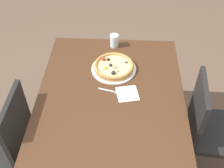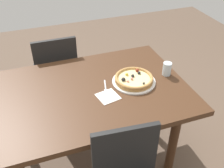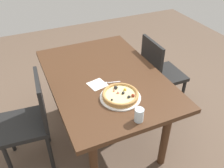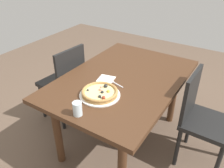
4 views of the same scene
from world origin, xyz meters
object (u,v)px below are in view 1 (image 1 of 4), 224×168
napkin (127,94)px  chair_far (210,128)px  dining_table (110,114)px  chair_near (6,140)px  drinking_glass (114,41)px  pizza (114,66)px  plate (114,69)px  fork (112,91)px

napkin → chair_far: bearing=83.2°
dining_table → chair_near: chair_near is taller
dining_table → chair_near: (0.14, -0.70, -0.15)m
dining_table → chair_far: bearing=92.7°
chair_near → drinking_glass: 1.08m
pizza → drinking_glass: bearing=-177.8°
chair_far → pizza: bearing=-108.9°
plate → napkin: (0.24, 0.10, -0.00)m
pizza → napkin: bearing=23.1°
plate → chair_far: bearing=65.8°
drinking_glass → napkin: drinking_glass is taller
chair_far → pizza: size_ratio=3.10×
chair_near → pizza: bearing=-54.9°
napkin → fork: bearing=-98.9°
chair_far → napkin: size_ratio=6.37×
fork → drinking_glass: size_ratio=1.58×
pizza → drinking_glass: (-0.28, -0.01, 0.02)m
pizza → napkin: (0.24, 0.10, -0.03)m
pizza → napkin: size_ratio=2.05×
chair_far → drinking_glass: (-0.59, -0.70, 0.29)m
chair_near → chair_far: bearing=-82.2°
dining_table → plate: (-0.34, 0.01, 0.10)m
chair_near → chair_far: (-0.18, 1.40, 0.00)m
fork → chair_far: bearing=7.4°
dining_table → fork: fork is taller
drinking_glass → napkin: bearing=12.3°
plate → pizza: bearing=-64.5°
dining_table → chair_near: bearing=-78.6°
chair_near → plate: chair_near is taller
chair_far → drinking_glass: 0.96m
chair_near → pizza: 0.90m
chair_near → fork: (-0.26, 0.71, 0.24)m
chair_far → chair_near: bearing=-77.6°
dining_table → chair_far: size_ratio=1.60×
dining_table → plate: size_ratio=4.38×
drinking_glass → pizza: bearing=2.2°
chair_far → plate: bearing=-108.9°
plate → napkin: bearing=23.0°
pizza → drinking_glass: drinking_glass is taller
plate → fork: (0.22, -0.00, -0.00)m
fork → drinking_glass: (-0.50, -0.01, 0.05)m
napkin → chair_near: bearing=-73.1°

